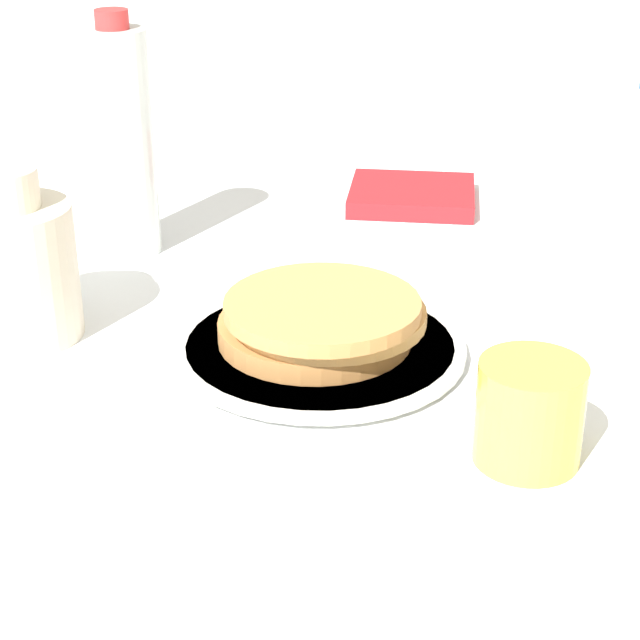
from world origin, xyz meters
The scene contains 7 objects.
ground_plane centered at (0.00, 0.00, 0.00)m, with size 4.00×4.00×0.00m, color white.
plate centered at (0.02, -0.02, 0.01)m, with size 0.24×0.24×0.01m.
pancake_stack centered at (0.02, -0.02, 0.03)m, with size 0.17×0.17×0.04m.
juice_glass centered at (-0.19, 0.00, 0.04)m, with size 0.07×0.07×0.07m.
cream_jug centered at (0.24, 0.12, 0.06)m, with size 0.11×0.11×0.15m.
water_bottle_near centered at (0.32, -0.07, 0.11)m, with size 0.06×0.06×0.24m.
napkin centered at (0.19, -0.38, 0.01)m, with size 0.19×0.18×0.02m.
Camera 1 is at (-0.50, 0.57, 0.41)m, focal length 60.00 mm.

